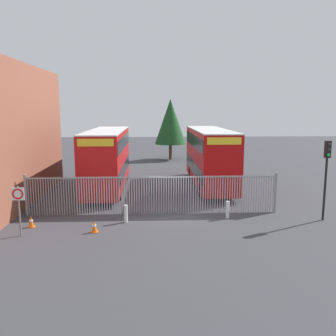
# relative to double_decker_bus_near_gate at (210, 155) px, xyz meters

# --- Properties ---
(ground_plane) EXTENTS (100.00, 100.00, 0.00)m
(ground_plane) POSITION_rel_double_decker_bus_near_gate_xyz_m (-3.36, 0.72, -2.42)
(ground_plane) COLOR #3D3D42
(palisade_fence) EXTENTS (14.34, 0.14, 2.35)m
(palisade_fence) POSITION_rel_double_decker_bus_near_gate_xyz_m (-4.42, -7.28, -1.24)
(palisade_fence) COLOR gray
(palisade_fence) RESTS_ON ground
(double_decker_bus_near_gate) EXTENTS (2.54, 10.81, 4.42)m
(double_decker_bus_near_gate) POSITION_rel_double_decker_bus_near_gate_xyz_m (0.00, 0.00, 0.00)
(double_decker_bus_near_gate) COLOR #B70C0C
(double_decker_bus_near_gate) RESTS_ON ground
(double_decker_bus_behind_fence_left) EXTENTS (2.54, 10.81, 4.42)m
(double_decker_bus_behind_fence_left) POSITION_rel_double_decker_bus_near_gate_xyz_m (-7.74, -0.70, 0.00)
(double_decker_bus_behind_fence_left) COLOR red
(double_decker_bus_behind_fence_left) RESTS_ON ground
(bollard_near_left) EXTENTS (0.20, 0.20, 0.95)m
(bollard_near_left) POSITION_rel_double_decker_bus_near_gate_xyz_m (-5.85, -8.80, -1.95)
(bollard_near_left) COLOR silver
(bollard_near_left) RESTS_ON ground
(bollard_center_front) EXTENTS (0.20, 0.20, 0.95)m
(bollard_center_front) POSITION_rel_double_decker_bus_near_gate_xyz_m (-0.32, -8.29, -1.95)
(bollard_center_front) COLOR silver
(bollard_center_front) RESTS_ON ground
(traffic_cone_by_gate) EXTENTS (0.34, 0.34, 0.59)m
(traffic_cone_by_gate) POSITION_rel_double_decker_bus_near_gate_xyz_m (-7.28, -10.28, -2.13)
(traffic_cone_by_gate) COLOR orange
(traffic_cone_by_gate) RESTS_ON ground
(traffic_cone_mid_forecourt) EXTENTS (0.34, 0.34, 0.59)m
(traffic_cone_mid_forecourt) POSITION_rel_double_decker_bus_near_gate_xyz_m (-10.61, -9.36, -2.13)
(traffic_cone_mid_forecourt) COLOR orange
(traffic_cone_mid_forecourt) RESTS_ON ground
(speed_limit_sign_post) EXTENTS (0.60, 0.14, 2.40)m
(speed_limit_sign_post) POSITION_rel_double_decker_bus_near_gate_xyz_m (-10.68, -10.67, -0.65)
(speed_limit_sign_post) COLOR slate
(speed_limit_sign_post) RESTS_ON ground
(traffic_light_kerbside) EXTENTS (0.28, 0.33, 4.30)m
(traffic_light_kerbside) POSITION_rel_double_decker_bus_near_gate_xyz_m (4.77, -8.88, 0.56)
(traffic_light_kerbside) COLOR black
(traffic_light_kerbside) RESTS_ON ground
(tree_tall_back) EXTENTS (3.69, 3.69, 7.12)m
(tree_tall_back) POSITION_rel_double_decker_bus_near_gate_xyz_m (-2.22, 15.28, 2.05)
(tree_tall_back) COLOR #4C3823
(tree_tall_back) RESTS_ON ground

